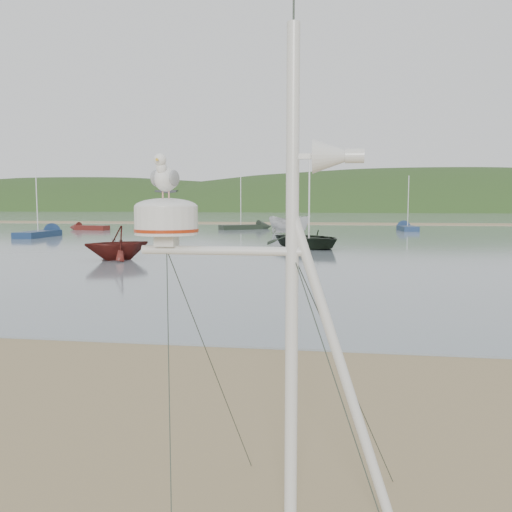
# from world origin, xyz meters

# --- Properties ---
(ground) EXTENTS (560.00, 560.00, 0.00)m
(ground) POSITION_xyz_m (0.00, 0.00, 0.00)
(ground) COLOR #8B7550
(ground) RESTS_ON ground
(water) EXTENTS (560.00, 256.00, 0.04)m
(water) POSITION_xyz_m (0.00, 132.00, 0.02)
(water) COLOR slate
(water) RESTS_ON ground
(sandbar) EXTENTS (560.00, 7.00, 0.07)m
(sandbar) POSITION_xyz_m (0.00, 70.00, 0.07)
(sandbar) COLOR #8B7550
(sandbar) RESTS_ON water
(hill_ridge) EXTENTS (620.00, 180.00, 80.00)m
(hill_ridge) POSITION_xyz_m (18.52, 235.00, -19.70)
(hill_ridge) COLOR #223B18
(hill_ridge) RESTS_ON ground
(far_cottages) EXTENTS (294.40, 6.30, 8.00)m
(far_cottages) POSITION_xyz_m (3.00, 196.00, 4.00)
(far_cottages) COLOR beige
(far_cottages) RESTS_ON ground
(mast_rig) EXTENTS (2.26, 2.41, 5.10)m
(mast_rig) POSITION_xyz_m (3.31, -1.85, 1.23)
(mast_rig) COLOR silver
(mast_rig) RESTS_ON ground
(boat_dark) EXTENTS (3.80, 3.39, 5.55)m
(boat_dark) POSITION_xyz_m (1.83, 27.79, 2.81)
(boat_dark) COLOR black
(boat_dark) RESTS_ON water
(boat_red) EXTENTS (3.09, 3.18, 3.19)m
(boat_red) POSITION_xyz_m (-7.12, 19.15, 1.64)
(boat_red) COLOR #4E1612
(boat_red) RESTS_ON water
(boat_white) EXTENTS (2.38, 2.37, 4.55)m
(boat_white) POSITION_xyz_m (-0.85, 43.56, 2.32)
(boat_white) COLOR silver
(boat_white) RESTS_ON water
(sailboat_blue_far) EXTENTS (1.91, 6.23, 6.13)m
(sailboat_blue_far) POSITION_xyz_m (10.53, 52.89, 0.30)
(sailboat_blue_far) COLOR navy
(sailboat_blue_far) RESTS_ON ground
(dinghy_red_far) EXTENTS (5.00, 2.24, 1.18)m
(dinghy_red_far) POSITION_xyz_m (-23.19, 47.96, 0.29)
(dinghy_red_far) COLOR #4E1612
(dinghy_red_far) RESTS_ON ground
(sailboat_dark_mid) EXTENTS (5.87, 4.88, 6.17)m
(sailboat_dark_mid) POSITION_xyz_m (-5.67, 52.62, 0.30)
(sailboat_dark_mid) COLOR black
(sailboat_dark_mid) RESTS_ON ground
(sailboat_blue_near) EXTENTS (1.97, 6.96, 6.85)m
(sailboat_blue_near) POSITION_xyz_m (-21.18, 37.36, 0.30)
(sailboat_blue_near) COLOR navy
(sailboat_blue_near) RESTS_ON ground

